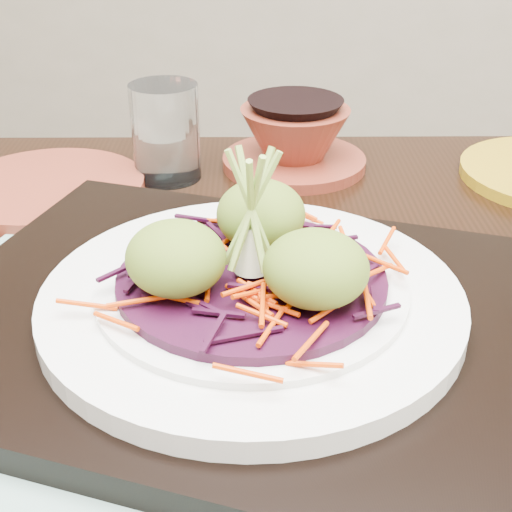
# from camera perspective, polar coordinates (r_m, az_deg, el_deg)

# --- Properties ---
(dining_table) EXTENTS (1.28, 0.96, 0.73)m
(dining_table) POSITION_cam_1_polar(r_m,az_deg,el_deg) (0.59, -2.23, -12.70)
(dining_table) COLOR black
(dining_table) RESTS_ON ground
(placemat) EXTENTS (0.57, 0.48, 0.00)m
(placemat) POSITION_cam_1_polar(r_m,az_deg,el_deg) (0.51, -0.33, -6.37)
(placemat) COLOR #83AA9F
(placemat) RESTS_ON dining_table
(serving_tray) EXTENTS (0.49, 0.40, 0.02)m
(serving_tray) POSITION_cam_1_polar(r_m,az_deg,el_deg) (0.50, -0.34, -5.23)
(serving_tray) COLOR black
(serving_tray) RESTS_ON placemat
(white_plate) EXTENTS (0.29, 0.29, 0.02)m
(white_plate) POSITION_cam_1_polar(r_m,az_deg,el_deg) (0.49, -0.34, -3.33)
(white_plate) COLOR white
(white_plate) RESTS_ON serving_tray
(cabbage_bed) EXTENTS (0.18, 0.18, 0.01)m
(cabbage_bed) POSITION_cam_1_polar(r_m,az_deg,el_deg) (0.48, -0.35, -1.86)
(cabbage_bed) COLOR black
(cabbage_bed) RESTS_ON white_plate
(carrot_julienne) EXTENTS (0.22, 0.22, 0.01)m
(carrot_julienne) POSITION_cam_1_polar(r_m,az_deg,el_deg) (0.48, -0.35, -0.95)
(carrot_julienne) COLOR #DD3D03
(carrot_julienne) RESTS_ON cabbage_bed
(guacamole_scoops) EXTENTS (0.16, 0.14, 0.05)m
(guacamole_scoops) POSITION_cam_1_polar(r_m,az_deg,el_deg) (0.47, -0.37, 0.79)
(guacamole_scoops) COLOR olive
(guacamole_scoops) RESTS_ON cabbage_bed
(scallion_garnish) EXTENTS (0.07, 0.07, 0.10)m
(scallion_garnish) POSITION_cam_1_polar(r_m,az_deg,el_deg) (0.46, -0.37, 3.27)
(scallion_garnish) COLOR #8CAF46
(scallion_garnish) RESTS_ON cabbage_bed
(terracotta_side_plate) EXTENTS (0.23, 0.23, 0.01)m
(terracotta_side_plate) POSITION_cam_1_polar(r_m,az_deg,el_deg) (0.75, -16.31, 5.21)
(terracotta_side_plate) COLOR maroon
(terracotta_side_plate) RESTS_ON dining_table
(water_glass) EXTENTS (0.07, 0.07, 0.10)m
(water_glass) POSITION_cam_1_polar(r_m,az_deg,el_deg) (0.75, -7.23, 9.79)
(water_glass) COLOR white
(water_glass) RESTS_ON dining_table
(terracotta_bowl_set) EXTENTS (0.16, 0.16, 0.07)m
(terracotta_bowl_set) POSITION_cam_1_polar(r_m,az_deg,el_deg) (0.78, 3.10, 9.16)
(terracotta_bowl_set) COLOR maroon
(terracotta_bowl_set) RESTS_ON dining_table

